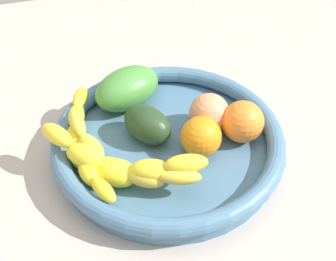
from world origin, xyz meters
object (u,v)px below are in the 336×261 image
Objects in this scene: banana_arching_top at (82,143)px; orange_front at (201,137)px; banana_draped_right at (118,162)px; avocado_dark at (147,125)px; peach_blush at (209,113)px; fruit_bowl at (168,142)px; orange_mid_left at (243,122)px; banana_draped_left at (118,161)px; mango_green at (127,88)px.

orange_front is at bearing 75.87° from banana_arching_top.
banana_draped_right is 9.54cm from avocado_dark.
fruit_bowl is at bearing -76.64° from peach_blush.
orange_mid_left is at bearing 99.01° from banana_draped_right.
peach_blush reaches higher than banana_draped_right.
orange_front is at bearing 94.63° from banana_draped_left.
mango_green is at bearing 137.53° from banana_arching_top.
orange_mid_left reaches higher than banana_draped_left.
banana_draped_left is at bearing 39.64° from banana_arching_top.
orange_mid_left is (3.16, 24.99, 1.01)cm from banana_arching_top.
banana_arching_top is (-5.48, -4.54, -0.36)cm from banana_draped_left.
banana_draped_right is (0.94, -0.14, 0.76)cm from banana_draped_left.
peach_blush is (0.60, 10.13, 0.44)cm from avocado_dark.
mango_green is at bearing 163.07° from banana_draped_left.
peach_blush is (-6.70, 16.23, -0.19)cm from banana_draped_right.
banana_draped_right is 7.87cm from banana_arching_top.
banana_draped_left is at bearing -85.37° from orange_front.
fruit_bowl is 1.60× the size of banana_draped_right.
orange_mid_left reaches higher than banana_arching_top.
mango_green reaches higher than orange_front.
banana_draped_left is 8.72cm from avocado_dark.
orange_front reaches higher than avocado_dark.
avocado_dark is 9.38cm from mango_green.
fruit_bowl is 5.59× the size of peach_blush.
banana_draped_right is 17.56cm from peach_blush.
orange_front is at bearing -80.25° from orange_mid_left.
fruit_bowl is at bearing 83.60° from banana_arching_top.
fruit_bowl is 9.82cm from banana_draped_left.
banana_arching_top is 10.55cm from avocado_dark.
banana_draped_right is at bearing -80.99° from orange_mid_left.
banana_draped_left is 1.65× the size of mango_green.
peach_blush is at bearing 86.60° from avocado_dark.
banana_arching_top is 4.03× the size of peach_blush.
orange_front reaches higher than banana_arching_top.
banana_draped_right is (4.94, -8.81, 3.06)cm from fruit_bowl.
fruit_bowl is 3.05× the size of mango_green.
banana_draped_right is at bearing 34.44° from banana_arching_top.
banana_draped_left is 3.11× the size of orange_front.
avocado_dark is at bearing 94.79° from banana_arching_top.
peach_blush is (-5.76, 16.09, 0.57)cm from banana_draped_left.
orange_front is (4.43, 17.60, 0.84)cm from banana_arching_top.
banana_draped_right is 3.60× the size of orange_front.
orange_mid_left reaches higher than fruit_bowl.
mango_green reaches higher than banana_arching_top.
fruit_bowl is 12.65cm from mango_green.
fruit_bowl is 10.55cm from banana_draped_right.
fruit_bowl is 4.25× the size of avocado_dark.
avocado_dark reaches higher than fruit_bowl.
banana_draped_right reaches higher than banana_arching_top.
fruit_bowl is at bearing -98.09° from orange_mid_left.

